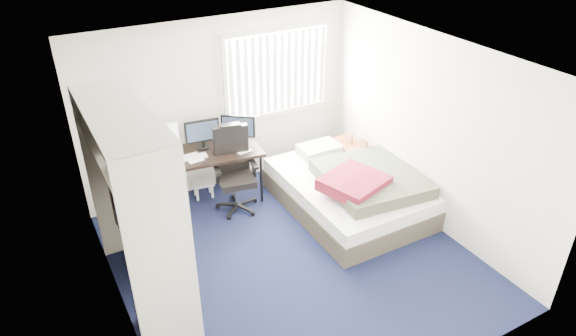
% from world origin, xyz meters
% --- Properties ---
extents(ground, '(4.20, 4.20, 0.00)m').
position_xyz_m(ground, '(0.00, 0.00, 0.00)').
color(ground, black).
rests_on(ground, ground).
extents(room_shell, '(4.20, 4.20, 4.20)m').
position_xyz_m(room_shell, '(0.00, 0.00, 1.51)').
color(room_shell, silver).
rests_on(room_shell, ground).
extents(window_assembly, '(1.72, 0.09, 1.32)m').
position_xyz_m(window_assembly, '(0.90, 2.04, 1.60)').
color(window_assembly, white).
rests_on(window_assembly, ground).
extents(closet, '(0.64, 1.84, 2.22)m').
position_xyz_m(closet, '(-1.67, 0.27, 1.35)').
color(closet, beige).
rests_on(closet, ground).
extents(desk, '(1.68, 0.94, 1.25)m').
position_xyz_m(desk, '(-0.45, 1.75, 0.81)').
color(desk, black).
rests_on(desk, ground).
extents(office_chair, '(0.66, 0.66, 1.21)m').
position_xyz_m(office_chair, '(-0.13, 1.41, 0.46)').
color(office_chair, black).
rests_on(office_chair, ground).
extents(footstool, '(0.33, 0.28, 0.24)m').
position_xyz_m(footstool, '(-0.45, 1.85, 0.19)').
color(footstool, white).
rests_on(footstool, ground).
extents(nightstand, '(0.52, 0.86, 0.74)m').
position_xyz_m(nightstand, '(1.75, 1.21, 0.49)').
color(nightstand, brown).
rests_on(nightstand, ground).
extents(bed, '(1.65, 2.19, 0.71)m').
position_xyz_m(bed, '(1.26, 0.57, 0.30)').
color(bed, '#3E372D').
rests_on(bed, ground).
extents(pine_box, '(0.42, 0.32, 0.32)m').
position_xyz_m(pine_box, '(-1.65, -0.19, 0.16)').
color(pine_box, tan).
rests_on(pine_box, ground).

